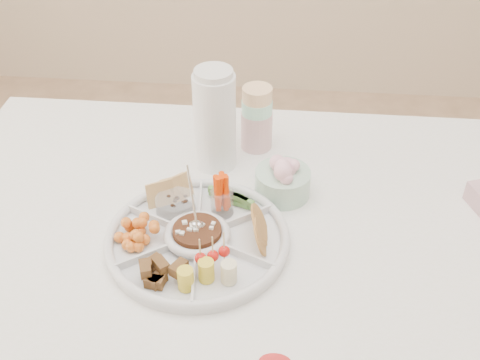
{
  "coord_description": "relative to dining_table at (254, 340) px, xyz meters",
  "views": [
    {
      "loc": [
        0.05,
        -0.96,
        1.64
      ],
      "look_at": [
        -0.04,
        0.05,
        0.86
      ],
      "focal_mm": 45.0,
      "sensor_mm": 36.0,
      "label": 1
    }
  ],
  "objects": [
    {
      "name": "party_tray",
      "position": [
        -0.12,
        -0.05,
        0.4
      ],
      "size": [
        0.5,
        0.5,
        0.04
      ],
      "primitive_type": "cylinder",
      "rotation": [
        0.0,
        0.0,
        -0.43
      ],
      "color": "white",
      "rests_on": "dining_table"
    },
    {
      "name": "thermos",
      "position": [
        -0.12,
        0.24,
        0.51
      ],
      "size": [
        0.13,
        0.13,
        0.26
      ],
      "primitive_type": "cylinder",
      "rotation": [
        0.0,
        0.0,
        -0.29
      ],
      "color": "white",
      "rests_on": "dining_table"
    },
    {
      "name": "cherries",
      "position": [
        -0.25,
        -0.07,
        0.42
      ],
      "size": [
        0.14,
        0.14,
        0.04
      ],
      "primitive_type": null,
      "rotation": [
        0.0,
        0.0,
        -0.43
      ],
      "color": "orange",
      "rests_on": "party_tray"
    },
    {
      "name": "flower_bowl",
      "position": [
        0.05,
        0.13,
        0.43
      ],
      "size": [
        0.13,
        0.13,
        0.1
      ],
      "primitive_type": "cylinder",
      "rotation": [
        0.0,
        0.0,
        -0.0
      ],
      "color": "silver",
      "rests_on": "dining_table"
    },
    {
      "name": "dining_table",
      "position": [
        0.0,
        0.0,
        0.0
      ],
      "size": [
        1.52,
        1.02,
        0.76
      ],
      "primitive_type": "cube",
      "color": "white",
      "rests_on": "floor"
    },
    {
      "name": "bean_dip",
      "position": [
        -0.12,
        -0.05,
        0.41
      ],
      "size": [
        0.13,
        0.13,
        0.04
      ],
      "primitive_type": "cylinder",
      "rotation": [
        0.0,
        0.0,
        -0.43
      ],
      "color": "#4B261D",
      "rests_on": "party_tray"
    },
    {
      "name": "tortillas",
      "position": [
        0.01,
        -0.04,
        0.42
      ],
      "size": [
        0.12,
        0.12,
        0.05
      ],
      "primitive_type": null,
      "rotation": [
        0.0,
        0.0,
        -0.43
      ],
      "color": "#C08F3B",
      "rests_on": "party_tray"
    },
    {
      "name": "granola_chunks",
      "position": [
        -0.17,
        -0.17,
        0.42
      ],
      "size": [
        0.13,
        0.13,
        0.04
      ],
      "primitive_type": null,
      "rotation": [
        0.0,
        0.0,
        -0.43
      ],
      "color": "brown",
      "rests_on": "party_tray"
    },
    {
      "name": "carrot_cucumber",
      "position": [
        -0.07,
        0.06,
        0.44
      ],
      "size": [
        0.13,
        0.13,
        0.09
      ],
      "primitive_type": null,
      "rotation": [
        0.0,
        0.0,
        -0.43
      ],
      "color": "#F53B02",
      "rests_on": "party_tray"
    },
    {
      "name": "pita_raisins",
      "position": [
        -0.2,
        0.05,
        0.42
      ],
      "size": [
        0.16,
        0.16,
        0.07
      ],
      "primitive_type": null,
      "rotation": [
        0.0,
        0.0,
        -0.43
      ],
      "color": "#DFB57D",
      "rests_on": "party_tray"
    },
    {
      "name": "banana_tomato",
      "position": [
        -0.04,
        -0.16,
        0.44
      ],
      "size": [
        0.14,
        0.14,
        0.08
      ],
      "primitive_type": null,
      "rotation": [
        0.0,
        0.0,
        -0.43
      ],
      "color": "#FFFA73",
      "rests_on": "party_tray"
    },
    {
      "name": "cup_stack",
      "position": [
        -0.02,
        0.32,
        0.49
      ],
      "size": [
        0.1,
        0.1,
        0.22
      ],
      "primitive_type": "cylinder",
      "rotation": [
        0.0,
        0.0,
        0.31
      ],
      "color": "#C9EFC2",
      "rests_on": "dining_table"
    }
  ]
}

